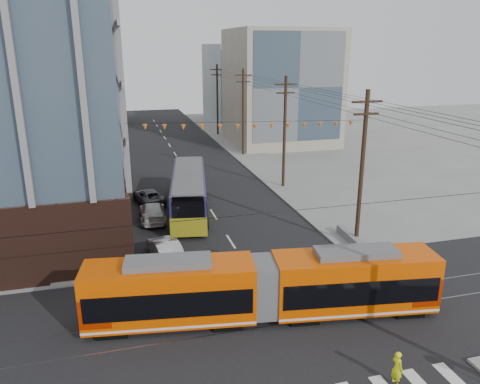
% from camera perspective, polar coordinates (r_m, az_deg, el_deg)
% --- Properties ---
extents(ground, '(160.00, 160.00, 0.00)m').
position_cam_1_polar(ground, '(22.84, 8.08, -19.63)').
color(ground, slate).
extents(bg_bldg_nw_near, '(18.00, 16.00, 18.00)m').
position_cam_1_polar(bg_bldg_nw_near, '(69.38, -23.54, 12.12)').
color(bg_bldg_nw_near, '#8C99A5').
rests_on(bg_bldg_nw_near, ground).
extents(bg_bldg_ne_near, '(14.00, 14.00, 16.00)m').
position_cam_1_polar(bg_bldg_ne_near, '(69.03, 4.93, 12.61)').
color(bg_bldg_ne_near, gray).
rests_on(bg_bldg_ne_near, ground).
extents(bg_bldg_nw_far, '(16.00, 18.00, 20.00)m').
position_cam_1_polar(bg_bldg_nw_far, '(88.89, -19.99, 14.01)').
color(bg_bldg_nw_far, gray).
rests_on(bg_bldg_nw_far, ground).
extents(bg_bldg_ne_far, '(16.00, 16.00, 14.00)m').
position_cam_1_polar(bg_bldg_ne_far, '(88.66, 1.62, 13.06)').
color(bg_bldg_ne_far, '#8C99A5').
rests_on(bg_bldg_ne_far, ground).
extents(utility_pole_far, '(0.30, 0.30, 11.00)m').
position_cam_1_polar(utility_pole_far, '(74.82, -2.78, 11.09)').
color(utility_pole_far, black).
rests_on(utility_pole_far, ground).
extents(streetcar, '(18.37, 5.17, 3.51)m').
position_cam_1_polar(streetcar, '(24.67, 2.93, -11.56)').
color(streetcar, '#D34600').
rests_on(streetcar, ground).
extents(city_bus, '(4.84, 12.90, 3.58)m').
position_cam_1_polar(city_bus, '(40.01, -6.23, -0.01)').
color(city_bus, '#201D49').
rests_on(city_bus, ground).
extents(parked_car_silver, '(2.27, 4.73, 1.50)m').
position_cam_1_polar(parked_car_silver, '(31.66, -9.10, -6.96)').
color(parked_car_silver, '#B2B2B2').
rests_on(parked_car_silver, ground).
extents(parked_car_white, '(2.22, 5.03, 1.44)m').
position_cam_1_polar(parked_car_white, '(38.90, -10.60, -2.39)').
color(parked_car_white, silver).
rests_on(parked_car_white, ground).
extents(parked_car_grey, '(2.99, 4.99, 1.30)m').
position_cam_1_polar(parked_car_grey, '(43.19, -11.05, -0.51)').
color(parked_car_grey, '#474B55').
rests_on(parked_car_grey, ground).
extents(pedestrian, '(0.47, 0.63, 1.58)m').
position_cam_1_polar(pedestrian, '(21.93, 18.61, -19.67)').
color(pedestrian, '#EBFB0F').
rests_on(pedestrian, ground).
extents(jersey_barrier, '(1.04, 3.71, 0.73)m').
position_cam_1_polar(jersey_barrier, '(34.98, 13.26, -5.48)').
color(jersey_barrier, gray).
rests_on(jersey_barrier, ground).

